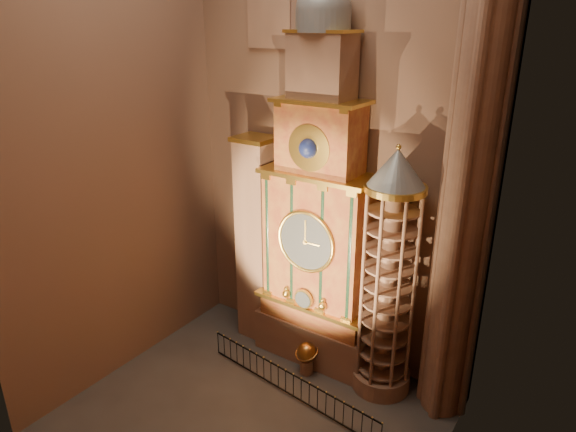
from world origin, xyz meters
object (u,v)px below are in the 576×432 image
Objects in this scene: portrait_tower at (257,241)px; stair_turret at (388,279)px; iron_railing at (289,384)px; celestial_globe at (307,355)px; astronomical_clock at (318,226)px.

stair_turret is at bearing -2.33° from portrait_tower.
stair_turret reaches higher than portrait_tower.
iron_railing is at bearing -37.82° from portrait_tower.
stair_turret is 5.46m from celestial_globe.
stair_turret is 6.90× the size of celestial_globe.
astronomical_clock is 3.78m from stair_turret.
astronomical_clock reaches higher than portrait_tower.
iron_railing is (-2.92, -2.81, -4.64)m from stair_turret.
portrait_tower is at bearing 159.82° from celestial_globe.
iron_railing is (0.58, -3.07, -6.05)m from astronomical_clock.
stair_turret is 1.21× the size of iron_railing.
astronomical_clock is 6.81m from iron_railing.
celestial_globe is 1.75m from iron_railing.
celestial_globe is at bearing 97.42° from iron_railing.
celestial_globe is (0.36, -1.36, -5.74)m from astronomical_clock.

